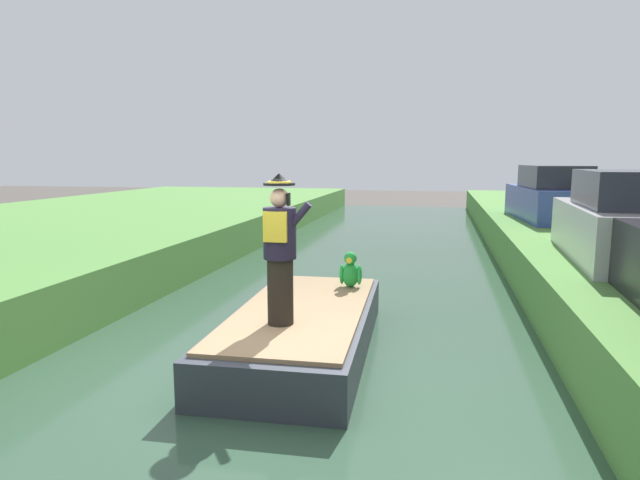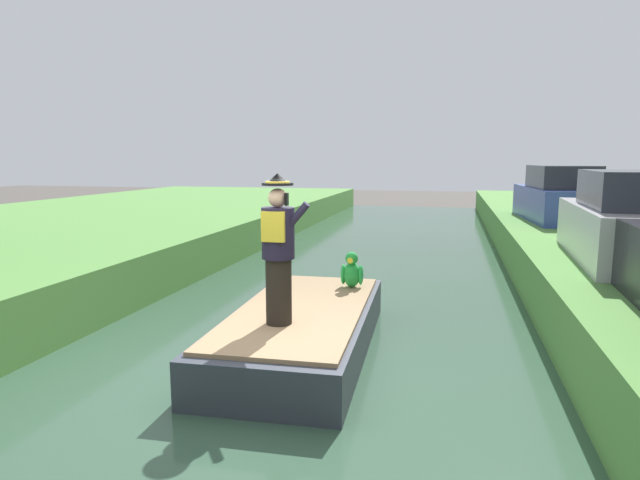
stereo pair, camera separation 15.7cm
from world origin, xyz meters
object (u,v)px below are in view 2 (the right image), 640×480
at_px(parked_car_silver, 631,223).
at_px(parked_car_blue, 560,197).
at_px(parrot_plush, 352,272).
at_px(person_pirate, 278,250).
at_px(boat, 302,329).

bearing_deg(parked_car_silver, parked_car_blue, 90.00).
relative_size(parrot_plush, parked_car_silver, 0.14).
height_order(person_pirate, parked_car_blue, person_pirate).
xyz_separation_m(boat, parked_car_silver, (4.87, 2.93, 1.26)).
xyz_separation_m(parrot_plush, parked_car_silver, (4.41, 1.61, 0.71)).
height_order(parked_car_silver, parked_car_blue, same).
bearing_deg(person_pirate, parked_car_blue, 46.60).
relative_size(boat, parked_car_silver, 1.04).
bearing_deg(parked_car_blue, person_pirate, -116.77).
relative_size(parked_car_silver, parked_car_blue, 0.99).
distance_m(parrot_plush, parked_car_blue, 8.92).
bearing_deg(person_pirate, boat, 67.65).
bearing_deg(person_pirate, parked_car_silver, 20.14).
xyz_separation_m(person_pirate, parked_car_silver, (4.95, 3.70, 0.03)).
bearing_deg(boat, person_pirate, -95.72).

